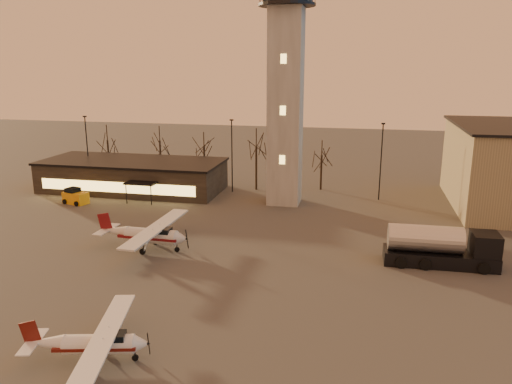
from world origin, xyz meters
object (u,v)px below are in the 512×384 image
(terminal, at_px, (133,175))
(service_cart, at_px, (75,198))
(cessna_front, at_px, (101,347))
(fuel_truck, at_px, (440,250))
(control_tower, at_px, (286,73))
(cessna_rear, at_px, (153,238))

(terminal, height_order, service_cart, terminal)
(terminal, distance_m, cessna_front, 43.06)
(fuel_truck, height_order, service_cart, fuel_truck)
(cessna_front, height_order, service_cart, cessna_front)
(cessna_front, bearing_deg, fuel_truck, 28.89)
(control_tower, height_order, service_cart, control_tower)
(control_tower, relative_size, terminal, 1.28)
(terminal, distance_m, cessna_rear, 24.81)
(control_tower, height_order, cessna_front, control_tower)
(control_tower, distance_m, service_cart, 31.06)
(cessna_front, height_order, fuel_truck, fuel_truck)
(control_tower, height_order, cessna_rear, control_tower)
(cessna_rear, distance_m, service_cart, 21.27)
(cessna_rear, bearing_deg, fuel_truck, 5.72)
(cessna_rear, bearing_deg, terminal, 121.52)
(cessna_rear, relative_size, fuel_truck, 1.26)
(terminal, height_order, fuel_truck, terminal)
(control_tower, relative_size, fuel_truck, 3.34)
(cessna_front, bearing_deg, cessna_rear, 90.57)
(cessna_front, height_order, cessna_rear, cessna_rear)
(terminal, relative_size, fuel_truck, 2.61)
(service_cart, bearing_deg, fuel_truck, 1.23)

